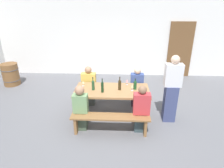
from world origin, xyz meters
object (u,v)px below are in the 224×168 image
wine_bottle_2 (93,85)px  wine_glass_3 (77,90)px  tasting_table (112,92)px  wine_glass_0 (83,82)px  bench_far (113,91)px  seated_guest_near_0 (81,108)px  wine_glass_1 (127,81)px  seated_guest_near_1 (141,110)px  wooden_door (180,50)px  wine_bottle_1 (102,87)px  wine_bottle_3 (135,85)px  standing_host (171,91)px  wine_bottle_0 (120,85)px  bench_near (110,120)px  wine_barrel (11,74)px  seated_guest_far_1 (137,88)px  wine_glass_2 (140,88)px  wine_glass_4 (132,86)px  seated_guest_far_0 (89,87)px

wine_bottle_2 → wine_glass_3: 0.45m
tasting_table → wine_glass_0: 0.80m
bench_far → seated_guest_near_0: seated_guest_near_0 is taller
wine_bottle_2 → wine_glass_0: (-0.29, 0.23, -0.02)m
wine_glass_1 → bench_far: bearing=131.7°
wine_glass_3 → seated_guest_near_1: 1.56m
wooden_door → wine_bottle_1: bearing=-129.7°
wine_bottle_3 → standing_host: 0.88m
wine_glass_1 → wine_bottle_0: bearing=-120.6°
bench_near → wine_glass_0: size_ratio=11.97×
wine_glass_1 → wine_barrel: bearing=159.0°
tasting_table → seated_guest_far_1: size_ratio=1.62×
bench_near → wine_barrel: 4.53m
seated_guest_near_0 → wine_glass_1: bearing=-49.3°
wine_bottle_0 → wine_bottle_2: 0.66m
wine_glass_2 → tasting_table: bearing=167.0°
bench_far → wine_glass_4: 1.07m
seated_guest_far_0 → wine_barrel: bearing=-113.1°
wine_bottle_3 → wine_glass_1: (-0.19, 0.27, 0.00)m
wine_bottle_0 → wine_barrel: bearing=154.2°
standing_host → wine_bottle_3: bearing=-12.6°
tasting_table → bench_far: (0.00, 0.75, -0.32)m
tasting_table → wine_barrel: wine_barrel is taller
bench_far → seated_guest_near_0: bearing=-117.0°
seated_guest_near_0 → seated_guest_far_0: size_ratio=0.96×
wooden_door → seated_guest_far_0: 4.02m
wine_bottle_0 → wine_glass_4: size_ratio=1.89×
tasting_table → bench_far: size_ratio=1.06×
seated_guest_far_1 → standing_host: size_ratio=0.68×
wine_glass_4 → seated_guest_near_0: bearing=-154.7°
wine_bottle_1 → wine_glass_4: size_ratio=1.96×
wine_barrel → wine_glass_3: bearing=-37.4°
wine_barrel → wooden_door: bearing=10.9°
tasting_table → seated_guest_far_0: bearing=138.9°
wine_glass_4 → standing_host: size_ratio=0.11×
wine_glass_1 → wine_glass_3: size_ratio=0.89×
wooden_door → wine_glass_0: (-3.21, -2.87, -0.20)m
wine_glass_0 → seated_guest_far_1: bearing=15.9°
tasting_table → wine_barrel: 4.15m
wooden_door → seated_guest_near_0: size_ratio=1.90×
tasting_table → standing_host: standing_host is taller
wine_bottle_0 → wine_bottle_1: (-0.41, -0.16, 0.01)m
seated_guest_far_0 → seated_guest_far_1: 1.35m
wine_bottle_3 → wine_glass_3: size_ratio=1.58×
wine_glass_1 → standing_host: (1.05, -0.46, -0.05)m
bench_near → wine_glass_3: 1.05m
tasting_table → wine_bottle_2: (-0.47, -0.04, 0.20)m
bench_near → standing_host: bearing=22.9°
wine_glass_0 → seated_guest_far_0: size_ratio=0.13×
wine_glass_1 → wine_glass_0: bearing=-173.5°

